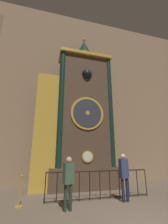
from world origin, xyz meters
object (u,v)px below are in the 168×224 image
(stanchion_post, at_px, (20,196))
(visitor_far, at_px, (124,172))
(visitor_near, at_px, (68,177))
(clock_tower, at_px, (78,116))

(stanchion_post, bearing_deg, visitor_far, -6.33)
(visitor_near, relative_size, visitor_far, 0.94)
(visitor_far, xyz_separation_m, stanchion_post, (-3.95, 0.44, -0.74))
(visitor_far, bearing_deg, visitor_near, -176.28)
(visitor_far, relative_size, stanchion_post, 1.71)
(stanchion_post, bearing_deg, clock_tower, 41.58)
(clock_tower, xyz_separation_m, visitor_near, (-1.00, -3.12, -3.01))
(clock_tower, xyz_separation_m, stanchion_post, (-2.60, -2.31, -3.70))
(visitor_far, bearing_deg, clock_tower, 110.87)
(visitor_far, height_order, stanchion_post, visitor_far)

